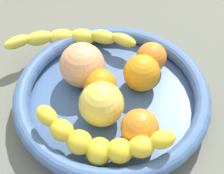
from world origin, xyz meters
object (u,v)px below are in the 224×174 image
banana_draped_right (100,142)px  orange_mid_right (140,128)px  orange_mid_left (142,73)px  orange_rear (151,57)px  fruit_bowl (112,97)px  orange_front (100,85)px  peach_blush (82,65)px  apple_yellow (101,104)px  banana_draped_left (71,38)px

banana_draped_right → orange_mid_right: banana_draped_right is taller
orange_mid_left → orange_rear: size_ratio=1.16×
fruit_bowl → orange_front: size_ratio=5.87×
orange_front → peach_blush: size_ratio=0.72×
orange_mid_left → peach_blush: bearing=-21.9°
orange_rear → orange_mid_right: bearing=63.8°
apple_yellow → peach_blush: peach_blush is taller
apple_yellow → peach_blush: bearing=-82.2°
orange_front → fruit_bowl: bearing=148.9°
fruit_bowl → peach_blush: bearing=-54.3°
banana_draped_right → orange_mid_left: 15.10cm
peach_blush → orange_rear: bearing=178.8°
orange_rear → peach_blush: size_ratio=0.70×
banana_draped_left → orange_front: size_ratio=4.35×
banana_draped_right → banana_draped_left: bearing=-90.7°
orange_mid_left → apple_yellow: size_ratio=0.89×
banana_draped_left → orange_mid_right: orange_mid_right is taller
apple_yellow → orange_mid_left: bearing=-149.4°
banana_draped_right → orange_mid_left: bearing=-131.7°
orange_mid_left → peach_blush: size_ratio=0.82×
orange_mid_left → orange_mid_right: orange_mid_left is taller
fruit_bowl → peach_blush: peach_blush is taller
orange_front → orange_mid_right: orange_mid_right is taller
orange_front → banana_draped_right: bearing=76.5°
banana_draped_right → orange_rear: (-13.11, -14.82, -0.61)cm
orange_mid_left → apple_yellow: 9.62cm
banana_draped_right → orange_rear: size_ratio=3.49×
orange_front → orange_rear: orange_front is taller
orange_rear → orange_mid_left: bearing=49.1°
orange_front → peach_blush: 4.83cm
orange_mid_left → orange_front: bearing=3.4°
banana_draped_left → peach_blush: 8.92cm
orange_mid_left → peach_blush: (9.46, -3.80, 0.71)cm
fruit_bowl → banana_draped_right: banana_draped_right is taller
banana_draped_right → orange_front: bearing=-103.5°
orange_mid_left → apple_yellow: apple_yellow is taller
orange_mid_right → orange_rear: size_ratio=1.07×
banana_draped_left → orange_rear: size_ratio=4.47×
orange_mid_left → peach_blush: peach_blush is taller
peach_blush → orange_mid_left: bearing=158.1°
orange_mid_right → apple_yellow: (4.55, -5.35, 0.67)cm
orange_mid_left → orange_mid_right: size_ratio=1.09×
fruit_bowl → orange_rear: 10.36cm
banana_draped_right → orange_mid_right: 6.41cm
banana_draped_left → apple_yellow: size_ratio=3.41×
banana_draped_left → banana_draped_right: bearing=89.3°
fruit_bowl → orange_mid_right: size_ratio=5.66×
apple_yellow → peach_blush: size_ratio=0.92×
apple_yellow → orange_rear: bearing=-143.3°
fruit_bowl → apple_yellow: 5.38cm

